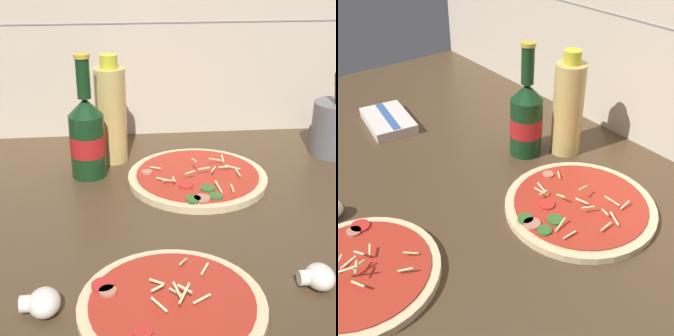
{
  "view_description": "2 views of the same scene",
  "coord_description": "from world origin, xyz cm",
  "views": [
    {
      "loc": [
        -1.66,
        -77.83,
        48.65
      ],
      "look_at": [
        6.29,
        3.85,
        11.4
      ],
      "focal_mm": 55.0,
      "sensor_mm": 36.0,
      "label": 1
    },
    {
      "loc": [
        54.19,
        -32.3,
        54.05
      ],
      "look_at": [
        3.64,
        6.47,
        10.75
      ],
      "focal_mm": 45.0,
      "sensor_mm": 36.0,
      "label": 2
    }
  ],
  "objects": [
    {
      "name": "oil_bottle",
      "position": [
        -3.65,
        29.12,
        13.38
      ],
      "size": [
        6.71,
        6.71,
        23.67
      ],
      "color": "#D6B766",
      "rests_on": "counter_slab"
    },
    {
      "name": "beer_bottle",
      "position": [
        -8.6,
        21.47,
        11.35
      ],
      "size": [
        7.27,
        7.27,
        25.51
      ],
      "color": "#143819",
      "rests_on": "counter_slab"
    },
    {
      "name": "pizza_near",
      "position": [
        4.19,
        -23.0,
        3.32
      ],
      "size": [
        25.56,
        25.56,
        4.77
      ],
      "color": "beige",
      "rests_on": "counter_slab"
    },
    {
      "name": "dish_towel",
      "position": [
        -40.09,
        2.04,
        3.71
      ],
      "size": [
        17.92,
        12.35,
        2.56
      ],
      "color": "beige",
      "rests_on": "counter_slab"
    },
    {
      "name": "counter_slab",
      "position": [
        0.0,
        0.0,
        1.25
      ],
      "size": [
        160.0,
        90.0,
        2.5
      ],
      "color": "#4C3823",
      "rests_on": "ground"
    },
    {
      "name": "tile_backsplash",
      "position": [
        0.0,
        45.5,
        30.0
      ],
      "size": [
        160.0,
        1.13,
        60.0
      ],
      "color": "beige",
      "rests_on": "ground"
    },
    {
      "name": "pizza_far",
      "position": [
        13.57,
        16.34,
        3.33
      ],
      "size": [
        28.47,
        28.47,
        4.64
      ],
      "color": "beige",
      "rests_on": "counter_slab"
    }
  ]
}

